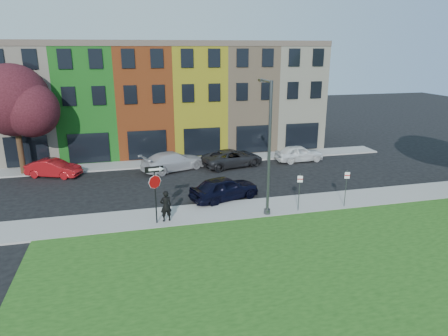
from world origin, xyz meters
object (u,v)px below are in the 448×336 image
object	(u,v)px
street_lamp	(268,149)
stop_sign	(155,183)
man	(166,206)
sedan_near	(224,188)

from	to	relation	value
street_lamp	stop_sign	bearing A→B (deg)	-177.20
stop_sign	street_lamp	xyz separation A→B (m)	(6.68, -0.05, 1.61)
man	sedan_near	bearing A→B (deg)	-157.08
street_lamp	sedan_near	bearing A→B (deg)	125.11
man	street_lamp	size ratio (longest dim) A/B	0.23
sedan_near	street_lamp	xyz separation A→B (m)	(1.90, -3.06, 3.35)
stop_sign	street_lamp	world-z (taller)	street_lamp
man	sedan_near	size ratio (longest dim) A/B	0.36
stop_sign	sedan_near	distance (m)	5.91
man	street_lamp	world-z (taller)	street_lamp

